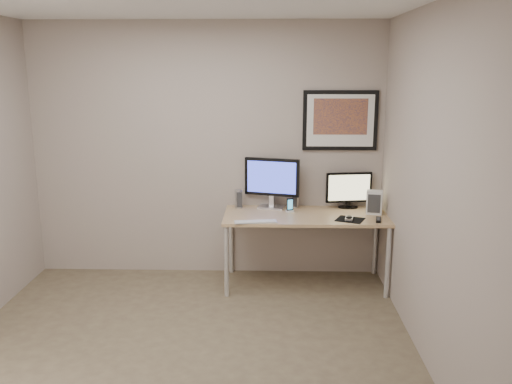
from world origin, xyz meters
TOP-DOWN VIEW (x-y plane):
  - floor at (0.00, 0.00)m, footprint 3.60×3.60m
  - room at (0.00, 0.45)m, footprint 3.60×3.60m
  - desk at (1.00, 1.35)m, footprint 1.60×0.70m
  - framed_art at (1.35, 1.68)m, footprint 0.75×0.04m
  - monitor_large at (0.67, 1.60)m, footprint 0.56×0.24m
  - monitor_tv at (1.45, 1.61)m, footprint 0.47×0.14m
  - speaker_left at (0.33, 1.59)m, footprint 0.09×0.09m
  - speaker_right at (0.91, 1.63)m, footprint 0.08×0.08m
  - phone_dock at (0.85, 1.44)m, footprint 0.09×0.09m
  - keyboard at (0.52, 1.06)m, footprint 0.41×0.16m
  - mousepad at (1.41, 1.17)m, footprint 0.31×0.30m
  - mouse at (1.40, 1.17)m, footprint 0.09×0.12m
  - remote at (1.68, 1.15)m, footprint 0.08×0.18m
  - fan_unit at (1.68, 1.40)m, footprint 0.17×0.14m

SIDE VIEW (x-z plane):
  - floor at x=0.00m, z-range 0.00..0.00m
  - desk at x=1.00m, z-range 0.30..1.03m
  - mousepad at x=1.41m, z-range 0.73..0.73m
  - keyboard at x=0.52m, z-range 0.73..0.74m
  - remote at x=1.68m, z-range 0.73..0.75m
  - mouse at x=1.40m, z-range 0.73..0.77m
  - phone_dock at x=0.85m, z-range 0.73..0.87m
  - speaker_right at x=0.91m, z-range 0.73..0.89m
  - speaker_left at x=0.33m, z-range 0.73..0.92m
  - fan_unit at x=1.68m, z-range 0.73..0.96m
  - monitor_tv at x=1.45m, z-range 0.74..1.12m
  - monitor_large at x=0.67m, z-range 0.76..1.27m
  - framed_art at x=1.35m, z-range 1.32..1.92m
  - room at x=0.00m, z-range -0.16..3.44m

